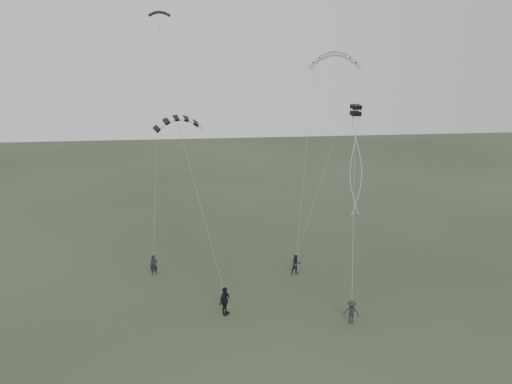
{
  "coord_description": "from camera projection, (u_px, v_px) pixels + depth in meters",
  "views": [
    {
      "loc": [
        -2.99,
        -29.66,
        17.09
      ],
      "look_at": [
        1.14,
        5.32,
        7.04
      ],
      "focal_mm": 35.0,
      "sensor_mm": 36.0,
      "label": 1
    }
  ],
  "objects": [
    {
      "name": "ground",
      "position": [
        248.0,
        315.0,
        33.35
      ],
      "size": [
        140.0,
        140.0,
        0.0
      ],
      "primitive_type": "plane",
      "color": "#2F3925",
      "rests_on": "ground"
    },
    {
      "name": "kite_striped",
      "position": [
        178.0,
        118.0,
        32.73
      ],
      "size": [
        3.37,
        1.76,
        1.41
      ],
      "primitive_type": null,
      "rotation": [
        0.26,
        0.0,
        0.22
      ],
      "color": "black",
      "rests_on": "flyer_center"
    },
    {
      "name": "kite_box",
      "position": [
        356.0,
        110.0,
        34.49
      ],
      "size": [
        0.75,
        0.81,
        0.78
      ],
      "primitive_type": null,
      "rotation": [
        0.13,
        0.0,
        0.21
      ],
      "color": "black",
      "rests_on": "flyer_far"
    },
    {
      "name": "flyer_right",
      "position": [
        296.0,
        265.0,
        39.29
      ],
      "size": [
        0.88,
        0.75,
        1.6
      ],
      "primitive_type": "imported",
      "rotation": [
        0.0,
        0.0,
        0.19
      ],
      "color": "#242429",
      "rests_on": "ground"
    },
    {
      "name": "kite_dark_small",
      "position": [
        159.0,
        12.0,
        38.58
      ],
      "size": [
        1.73,
        0.78,
        0.67
      ],
      "primitive_type": null,
      "rotation": [
        0.33,
        0.0,
        0.08
      ],
      "color": "black",
      "rests_on": "flyer_left"
    },
    {
      "name": "flyer_center",
      "position": [
        225.0,
        301.0,
        33.22
      ],
      "size": [
        1.06,
        1.21,
        1.96
      ],
      "primitive_type": "imported",
      "rotation": [
        0.0,
        0.0,
        0.94
      ],
      "color": "black",
      "rests_on": "ground"
    },
    {
      "name": "flyer_left",
      "position": [
        154.0,
        265.0,
        39.18
      ],
      "size": [
        0.61,
        0.42,
        1.62
      ],
      "primitive_type": "imported",
      "rotation": [
        0.0,
        0.0,
        0.05
      ],
      "color": "black",
      "rests_on": "ground"
    },
    {
      "name": "flyer_far",
      "position": [
        351.0,
        312.0,
        32.2
      ],
      "size": [
        1.18,
        0.97,
        1.6
      ],
      "primitive_type": "imported",
      "rotation": [
        0.0,
        0.0,
        -0.44
      ],
      "color": "#27262B",
      "rests_on": "ground"
    },
    {
      "name": "kite_pale_large",
      "position": [
        335.0,
        54.0,
        40.71
      ],
      "size": [
        4.47,
        2.32,
        1.9
      ],
      "primitive_type": null,
      "rotation": [
        0.22,
        0.0,
        -0.25
      ],
      "color": "#A6A8AA",
      "rests_on": "flyer_right"
    }
  ]
}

